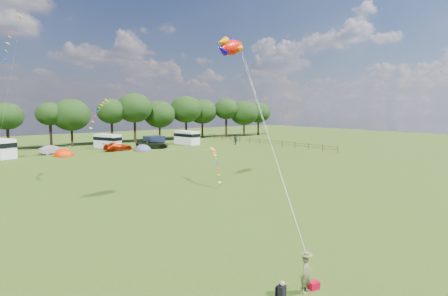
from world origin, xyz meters
TOP-DOWN VIEW (x-y plane):
  - ground_plane at (0.00, 0.00)m, footprint 180.00×180.00m
  - tree_line at (5.30, 54.99)m, footprint 102.98×10.98m
  - fence at (32.00, 34.50)m, footprint 0.12×33.12m
  - car_b at (-4.19, 45.93)m, footprint 4.19×2.22m
  - car_c at (5.65, 43.77)m, footprint 4.94×2.48m
  - car_d at (11.71, 42.89)m, footprint 6.37×4.56m
  - campervan_c at (5.77, 48.59)m, footprint 3.76×5.56m
  - campervan_d at (20.74, 45.24)m, footprint 2.94×5.70m
  - tent_orange at (-3.71, 42.28)m, footprint 2.98×3.26m
  - tent_greyblue at (8.86, 40.85)m, footprint 2.91×3.19m
  - awning_navy at (13.49, 45.44)m, footprint 3.39×2.82m
  - kite_flyer at (-8.52, -7.83)m, footprint 0.64×0.49m
  - camp_chair at (-10.31, -8.10)m, footprint 0.58×0.59m
  - kite_bag at (-8.04, -7.87)m, footprint 0.50×0.39m
  - fish_kite at (0.85, 8.23)m, footprint 3.75×1.99m
  - streamer_kite_a at (-11.80, 29.25)m, footprint 3.34×5.66m
  - streamer_kite_b at (-5.38, 22.46)m, footprint 4.22×4.66m
  - streamer_kite_c at (2.51, 12.46)m, footprint 3.22×4.95m
  - walker_a at (30.71, 41.93)m, footprint 0.80×0.55m
  - walker_b at (27.63, 38.48)m, footprint 1.09×0.54m

SIDE VIEW (x-z plane):
  - ground_plane at x=0.00m, z-range 0.00..0.00m
  - tent_orange at x=-3.71m, z-range -1.15..1.19m
  - tent_greyblue at x=8.86m, z-range -1.06..1.10m
  - kite_bag at x=-8.04m, z-range 0.00..0.32m
  - camp_chair at x=-10.31m, z-range 0.11..1.27m
  - fence at x=32.00m, z-range 0.10..1.30m
  - car_b at x=-4.19m, z-range 0.00..1.40m
  - car_c at x=5.65m, z-range 0.00..1.43m
  - walker_a at x=30.71m, z-range 0.00..1.53m
  - kite_flyer at x=-8.52m, z-range 0.00..1.57m
  - car_d at x=11.71m, z-range 0.00..1.59m
  - walker_b at x=27.63m, z-range 0.00..1.65m
  - awning_navy at x=13.49m, z-range 0.00..2.03m
  - campervan_c at x=5.77m, z-range 0.09..2.60m
  - campervan_d at x=20.74m, z-range 0.10..2.78m
  - streamer_kite_c at x=2.51m, z-range 0.91..3.73m
  - tree_line at x=5.30m, z-range 1.21..11.48m
  - streamer_kite_b at x=-5.38m, z-range 5.26..9.05m
  - fish_kite at x=0.85m, z-range 11.71..13.67m
  - streamer_kite_a at x=-11.80m, z-range 13.05..18.84m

